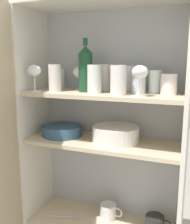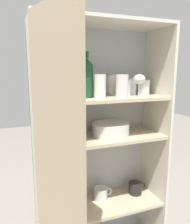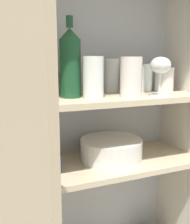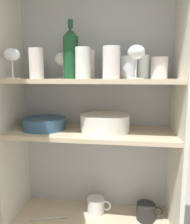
# 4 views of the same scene
# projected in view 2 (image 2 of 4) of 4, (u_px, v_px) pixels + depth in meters

# --- Properties ---
(cupboard_back_panel) EXTENTS (0.83, 0.02, 1.51)m
(cupboard_back_panel) POSITION_uv_depth(u_px,v_px,m) (93.00, 142.00, 1.53)
(cupboard_back_panel) COLOR #B2B7BC
(cupboard_back_panel) RESTS_ON ground_plane
(cupboard_side_left) EXTENTS (0.02, 0.33, 1.51)m
(cupboard_side_left) POSITION_uv_depth(u_px,v_px,m) (36.00, 158.00, 1.25)
(cupboard_side_left) COLOR silver
(cupboard_side_left) RESTS_ON ground_plane
(cupboard_side_right) EXTENTS (0.02, 0.33, 1.51)m
(cupboard_side_right) POSITION_uv_depth(u_px,v_px,m) (155.00, 142.00, 1.53)
(cupboard_side_right) COLOR silver
(cupboard_side_right) RESTS_ON ground_plane
(cupboard_top_panel) EXTENTS (0.83, 0.33, 0.02)m
(cupboard_top_panel) POSITION_uv_depth(u_px,v_px,m) (102.00, 22.00, 1.25)
(cupboard_top_panel) COLOR silver
(cupboard_top_panel) RESTS_ON cupboard_side_left
(shelf_board_lower) EXTENTS (0.79, 0.29, 0.02)m
(shelf_board_lower) POSITION_uv_depth(u_px,v_px,m) (101.00, 205.00, 1.46)
(shelf_board_lower) COLOR beige
(shelf_board_middle) EXTENTS (0.79, 0.29, 0.02)m
(shelf_board_middle) POSITION_uv_depth(u_px,v_px,m) (101.00, 138.00, 1.38)
(shelf_board_middle) COLOR beige
(shelf_board_upper) EXTENTS (0.79, 0.29, 0.02)m
(shelf_board_upper) POSITION_uv_depth(u_px,v_px,m) (102.00, 99.00, 1.33)
(shelf_board_upper) COLOR beige
(cupboard_door) EXTENTS (0.14, 0.40, 1.51)m
(cupboard_door) POSITION_uv_depth(u_px,v_px,m) (57.00, 187.00, 0.94)
(cupboard_door) COLOR tan
(cupboard_door) RESTS_ON ground_plane
(tumbler_glass_0) EXTENTS (0.07, 0.07, 0.14)m
(tumbler_glass_0) POSITION_uv_depth(u_px,v_px,m) (63.00, 87.00, 1.19)
(tumbler_glass_0) COLOR silver
(tumbler_glass_0) RESTS_ON shelf_board_upper
(tumbler_glass_1) EXTENTS (0.07, 0.07, 0.14)m
(tumbler_glass_1) POSITION_uv_depth(u_px,v_px,m) (122.00, 86.00, 1.28)
(tumbler_glass_1) COLOR silver
(tumbler_glass_1) RESTS_ON shelf_board_upper
(tumbler_glass_2) EXTENTS (0.07, 0.07, 0.14)m
(tumbler_glass_2) POSITION_uv_depth(u_px,v_px,m) (100.00, 86.00, 1.27)
(tumbler_glass_2) COLOR white
(tumbler_glass_2) RESTS_ON shelf_board_upper
(tumbler_glass_3) EXTENTS (0.08, 0.08, 0.10)m
(tumbler_glass_3) POSITION_uv_depth(u_px,v_px,m) (144.00, 87.00, 1.45)
(tumbler_glass_3) COLOR silver
(tumbler_glass_3) RESTS_ON shelf_board_upper
(tumbler_glass_4) EXTENTS (0.07, 0.07, 0.11)m
(tumbler_glass_4) POSITION_uv_depth(u_px,v_px,m) (132.00, 86.00, 1.46)
(tumbler_glass_4) COLOR white
(tumbler_glass_4) RESTS_ON shelf_board_upper
(tumbler_glass_5) EXTENTS (0.08, 0.08, 0.14)m
(tumbler_glass_5) POSITION_uv_depth(u_px,v_px,m) (92.00, 85.00, 1.38)
(tumbler_glass_5) COLOR silver
(tumbler_glass_5) RESTS_ON shelf_board_upper
(tumbler_glass_6) EXTENTS (0.06, 0.06, 0.11)m
(tumbler_glass_6) POSITION_uv_depth(u_px,v_px,m) (51.00, 88.00, 1.29)
(tumbler_glass_6) COLOR white
(tumbler_glass_6) RESTS_ON shelf_board_upper
(tumbler_glass_7) EXTENTS (0.07, 0.07, 0.13)m
(tumbler_glass_7) POSITION_uv_depth(u_px,v_px,m) (111.00, 85.00, 1.44)
(tumbler_glass_7) COLOR white
(tumbler_glass_7) RESTS_ON shelf_board_upper
(tumbler_glass_8) EXTENTS (0.07, 0.07, 0.10)m
(tumbler_glass_8) POSITION_uv_depth(u_px,v_px,m) (125.00, 88.00, 1.40)
(tumbler_glass_8) COLOR white
(tumbler_glass_8) RESTS_ON shelf_board_upper
(wine_glass_0) EXTENTS (0.07, 0.07, 0.14)m
(wine_glass_0) POSITION_uv_depth(u_px,v_px,m) (139.00, 81.00, 1.29)
(wine_glass_0) COLOR white
(wine_glass_0) RESTS_ON shelf_board_upper
(wine_glass_1) EXTENTS (0.07, 0.07, 0.14)m
(wine_glass_1) POSITION_uv_depth(u_px,v_px,m) (46.00, 83.00, 1.11)
(wine_glass_1) COLOR white
(wine_glass_1) RESTS_ON shelf_board_upper
(wine_glass_2) EXTENTS (0.08, 0.08, 0.13)m
(wine_glass_2) POSITION_uv_depth(u_px,v_px,m) (75.00, 82.00, 1.32)
(wine_glass_2) COLOR white
(wine_glass_2) RESTS_ON shelf_board_upper
(wine_bottle) EXTENTS (0.07, 0.07, 0.27)m
(wine_bottle) POSITION_uv_depth(u_px,v_px,m) (87.00, 78.00, 1.27)
(wine_bottle) COLOR #194728
(wine_bottle) RESTS_ON shelf_board_upper
(plate_stack_white) EXTENTS (0.24, 0.24, 0.08)m
(plate_stack_white) POSITION_uv_depth(u_px,v_px,m) (111.00, 129.00, 1.40)
(plate_stack_white) COLOR white
(plate_stack_white) RESTS_ON shelf_board_middle
(mixing_bowl_large) EXTENTS (0.22, 0.22, 0.06)m
(mixing_bowl_large) POSITION_uv_depth(u_px,v_px,m) (63.00, 135.00, 1.30)
(mixing_bowl_large) COLOR #33567A
(mixing_bowl_large) RESTS_ON shelf_board_middle
(coffee_mug_primary) EXTENTS (0.13, 0.10, 0.08)m
(coffee_mug_primary) POSITION_uv_depth(u_px,v_px,m) (135.00, 188.00, 1.58)
(coffee_mug_primary) COLOR black
(coffee_mug_primary) RESTS_ON shelf_board_lower
(coffee_mug_extra_1) EXTENTS (0.13, 0.09, 0.08)m
(coffee_mug_extra_1) POSITION_uv_depth(u_px,v_px,m) (101.00, 194.00, 1.51)
(coffee_mug_extra_1) COLOR white
(coffee_mug_extra_1) RESTS_ON shelf_board_lower
(serving_spoon) EXTENTS (0.19, 0.07, 0.01)m
(serving_spoon) POSITION_uv_depth(u_px,v_px,m) (73.00, 213.00, 1.36)
(serving_spoon) COLOR silver
(serving_spoon) RESTS_ON shelf_board_lower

